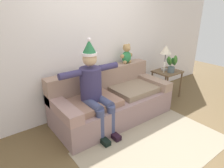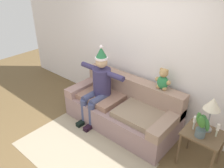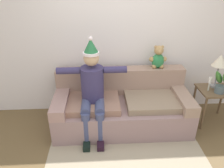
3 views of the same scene
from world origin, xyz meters
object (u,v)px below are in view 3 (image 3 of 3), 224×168
Objects in this scene: couch at (122,106)px; teddy_bear at (158,58)px; side_table at (216,95)px; potted_plant at (221,82)px; candle_tall at (210,82)px; table_lamp at (220,62)px; person_seated at (92,88)px.

teddy_bear is (0.61, 0.29, 0.70)m from couch.
potted_plant is (-0.02, -0.10, 0.28)m from side_table.
teddy_bear is 0.88m from candle_tall.
couch is 1.67m from table_lamp.
person_seated is 6.55× the size of candle_tall.
person_seated reaches higher than side_table.
couch is at bearing -177.85° from table_lamp.
teddy_bear is 0.70× the size of table_lamp.
table_lamp is at bearing 2.15° from couch.
side_table is (0.91, -0.33, -0.53)m from teddy_bear.
person_seated is at bearing -176.42° from candle_tall.
teddy_bear reaches higher than potted_plant.
potted_plant is 0.16m from candle_tall.
person_seated is 3.93× the size of teddy_bear.
person_seated is (-0.46, -0.17, 0.43)m from couch.
table_lamp reaches higher than side_table.
person_seated reaches higher than couch.
person_seated is 1.82m from candle_tall.
couch is at bearing -154.27° from teddy_bear.
table_lamp is at bearing 83.17° from potted_plant.
table_lamp is (0.00, 0.09, 0.53)m from side_table.
teddy_bear is 1.67× the size of candle_tall.
side_table is 0.29m from candle_tall.
teddy_bear is 0.94m from table_lamp.
candle_tall is at bearing -2.45° from couch.
potted_plant is 1.73× the size of candle_tall.
person_seated is at bearing -179.09° from potted_plant.
person_seated is at bearing -173.39° from table_lamp.
teddy_bear is (1.06, 0.46, 0.28)m from person_seated.
couch reaches higher than side_table.
person_seated reaches higher than potted_plant.
side_table is at bearing -91.31° from table_lamp.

